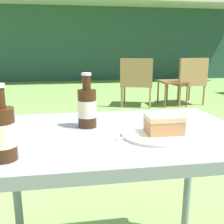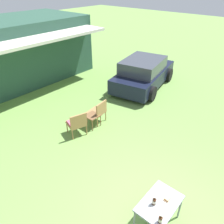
{
  "view_description": "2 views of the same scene",
  "coord_description": "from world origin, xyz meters",
  "px_view_note": "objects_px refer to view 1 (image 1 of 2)",
  "views": [
    {
      "loc": [
        -0.16,
        -0.92,
        1.02
      ],
      "look_at": [
        0.0,
        0.1,
        0.77
      ],
      "focal_mm": 42.0,
      "sensor_mm": 36.0,
      "label": 1
    },
    {
      "loc": [
        -2.66,
        -1.06,
        4.5
      ],
      "look_at": [
        1.72,
        2.73,
        0.9
      ],
      "focal_mm": 35.0,
      "sensor_mm": 36.0,
      "label": 2
    }
  ],
  "objects_px": {
    "garden_side_table": "(173,84)",
    "cola_bottle_far": "(2,132)",
    "wicker_chair_plain": "(189,79)",
    "cola_bottle_near": "(87,107)",
    "wicker_chair_cushioned": "(137,80)",
    "cake_on_plate": "(160,129)",
    "patio_table": "(116,150)"
  },
  "relations": [
    {
      "from": "garden_side_table",
      "to": "cola_bottle_far",
      "type": "distance_m",
      "value": 4.31
    },
    {
      "from": "wicker_chair_plain",
      "to": "cake_on_plate",
      "type": "bearing_deg",
      "value": 56.05
    },
    {
      "from": "garden_side_table",
      "to": "patio_table",
      "type": "relative_size",
      "value": 0.47
    },
    {
      "from": "garden_side_table",
      "to": "wicker_chair_cushioned",
      "type": "bearing_deg",
      "value": 176.61
    },
    {
      "from": "wicker_chair_plain",
      "to": "cola_bottle_near",
      "type": "xyz_separation_m",
      "value": [
        -2.07,
        -3.52,
        0.32
      ]
    },
    {
      "from": "wicker_chair_plain",
      "to": "garden_side_table",
      "type": "bearing_deg",
      "value": -5.15
    },
    {
      "from": "garden_side_table",
      "to": "patio_table",
      "type": "bearing_deg",
      "value": -114.83
    },
    {
      "from": "wicker_chair_plain",
      "to": "cola_bottle_near",
      "type": "relative_size",
      "value": 4.01
    },
    {
      "from": "cake_on_plate",
      "to": "wicker_chair_cushioned",
      "type": "bearing_deg",
      "value": 77.02
    },
    {
      "from": "cola_bottle_near",
      "to": "cake_on_plate",
      "type": "bearing_deg",
      "value": -31.21
    },
    {
      "from": "wicker_chair_plain",
      "to": "garden_side_table",
      "type": "relative_size",
      "value": 1.89
    },
    {
      "from": "wicker_chair_plain",
      "to": "garden_side_table",
      "type": "xyz_separation_m",
      "value": [
        -0.31,
        -0.01,
        -0.08
      ]
    },
    {
      "from": "garden_side_table",
      "to": "cola_bottle_far",
      "type": "height_order",
      "value": "cola_bottle_far"
    },
    {
      "from": "wicker_chair_cushioned",
      "to": "cake_on_plate",
      "type": "distance_m",
      "value": 3.8
    },
    {
      "from": "wicker_chair_plain",
      "to": "cola_bottle_near",
      "type": "distance_m",
      "value": 4.09
    },
    {
      "from": "patio_table",
      "to": "cola_bottle_near",
      "type": "xyz_separation_m",
      "value": [
        -0.1,
        0.07,
        0.15
      ]
    },
    {
      "from": "cake_on_plate",
      "to": "cola_bottle_near",
      "type": "distance_m",
      "value": 0.29
    },
    {
      "from": "wicker_chair_plain",
      "to": "cola_bottle_near",
      "type": "height_order",
      "value": "cola_bottle_near"
    },
    {
      "from": "wicker_chair_cushioned",
      "to": "cola_bottle_near",
      "type": "xyz_separation_m",
      "value": [
        -1.1,
        -3.55,
        0.33
      ]
    },
    {
      "from": "cake_on_plate",
      "to": "garden_side_table",
      "type": "bearing_deg",
      "value": 67.54
    },
    {
      "from": "cake_on_plate",
      "to": "cola_bottle_near",
      "type": "height_order",
      "value": "cola_bottle_near"
    },
    {
      "from": "patio_table",
      "to": "cake_on_plate",
      "type": "relative_size",
      "value": 4.03
    },
    {
      "from": "patio_table",
      "to": "cola_bottle_far",
      "type": "xyz_separation_m",
      "value": [
        -0.35,
        -0.21,
        0.15
      ]
    },
    {
      "from": "wicker_chair_plain",
      "to": "cola_bottle_near",
      "type": "bearing_deg",
      "value": 52.0
    },
    {
      "from": "wicker_chair_plain",
      "to": "cola_bottle_far",
      "type": "xyz_separation_m",
      "value": [
        -2.32,
        -3.8,
        0.32
      ]
    },
    {
      "from": "cola_bottle_far",
      "to": "wicker_chair_plain",
      "type": "bearing_deg",
      "value": 58.64
    },
    {
      "from": "patio_table",
      "to": "cake_on_plate",
      "type": "bearing_deg",
      "value": -27.68
    },
    {
      "from": "garden_side_table",
      "to": "cola_bottle_far",
      "type": "relative_size",
      "value": 2.12
    },
    {
      "from": "wicker_chair_cushioned",
      "to": "cake_on_plate",
      "type": "height_order",
      "value": "wicker_chair_cushioned"
    },
    {
      "from": "garden_side_table",
      "to": "cola_bottle_near",
      "type": "xyz_separation_m",
      "value": [
        -1.76,
        -3.51,
        0.41
      ]
    },
    {
      "from": "cola_bottle_near",
      "to": "cola_bottle_far",
      "type": "xyz_separation_m",
      "value": [
        -0.25,
        -0.28,
        0.0
      ]
    },
    {
      "from": "wicker_chair_plain",
      "to": "garden_side_table",
      "type": "distance_m",
      "value": 0.32
    }
  ]
}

